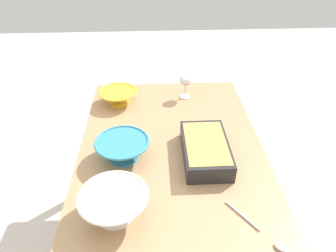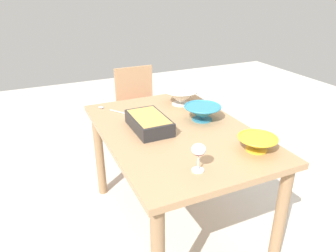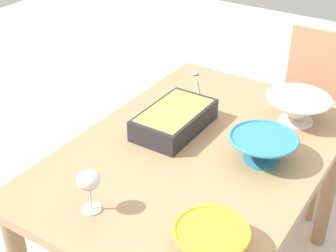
# 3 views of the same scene
# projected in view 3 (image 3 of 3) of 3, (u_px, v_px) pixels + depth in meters

# --- Properties ---
(dining_table) EXTENTS (1.34, 0.90, 0.77)m
(dining_table) POSITION_uv_depth(u_px,v_px,m) (198.00, 172.00, 1.93)
(dining_table) COLOR tan
(dining_table) RESTS_ON ground_plane
(chair) EXTENTS (0.45, 0.39, 0.91)m
(chair) POSITION_uv_depth(u_px,v_px,m) (308.00, 109.00, 2.71)
(chair) COLOR #B22D2D
(chair) RESTS_ON ground_plane
(wine_glass) EXTENTS (0.08, 0.08, 0.15)m
(wine_glass) POSITION_uv_depth(u_px,v_px,m) (89.00, 182.00, 1.52)
(wine_glass) COLOR white
(wine_glass) RESTS_ON dining_table
(casserole_dish) EXTENTS (0.36, 0.21, 0.09)m
(casserole_dish) POSITION_uv_depth(u_px,v_px,m) (174.00, 119.00, 1.98)
(casserole_dish) COLOR #262628
(casserole_dish) RESTS_ON dining_table
(mixing_bowl) EXTENTS (0.25, 0.25, 0.10)m
(mixing_bowl) POSITION_uv_depth(u_px,v_px,m) (263.00, 147.00, 1.79)
(mixing_bowl) COLOR teal
(mixing_bowl) RESTS_ON dining_table
(small_bowl) EXTENTS (0.22, 0.22, 0.08)m
(small_bowl) POSITION_uv_depth(u_px,v_px,m) (211.00, 239.00, 1.40)
(small_bowl) COLOR yellow
(small_bowl) RESTS_ON dining_table
(serving_bowl) EXTENTS (0.27, 0.27, 0.12)m
(serving_bowl) POSITION_uv_depth(u_px,v_px,m) (298.00, 108.00, 2.02)
(serving_bowl) COLOR white
(serving_bowl) RESTS_ON dining_table
(serving_spoon) EXTENTS (0.24, 0.18, 0.01)m
(serving_spoon) POSITION_uv_depth(u_px,v_px,m) (196.00, 79.00, 2.39)
(serving_spoon) COLOR silver
(serving_spoon) RESTS_ON dining_table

